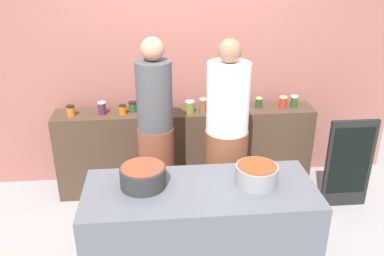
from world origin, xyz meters
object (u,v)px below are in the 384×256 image
preserve_jar_0 (71,111)px  cook_with_tongs (156,144)px  preserve_jar_7 (203,105)px  chalkboard_sign (349,164)px  preserve_jar_10 (283,102)px  preserve_jar_1 (102,108)px  preserve_jar_8 (222,105)px  cooking_pot_center (257,174)px  preserve_jar_9 (259,103)px  preserve_jar_4 (146,107)px  cooking_pot_left (143,176)px  preserve_jar_3 (133,107)px  preserve_jar_6 (190,107)px  preserve_jar_2 (123,110)px  preserve_jar_11 (294,101)px  preserve_jar_5 (156,107)px  cook_in_cap (226,149)px

preserve_jar_0 → cook_with_tongs: cook_with_tongs is taller
preserve_jar_7 → chalkboard_sign: bearing=-18.0°
preserve_jar_10 → preserve_jar_1: bearing=-179.7°
preserve_jar_8 → cooking_pot_center: 1.36m
preserve_jar_0 → preserve_jar_9: bearing=1.8°
preserve_jar_0 → preserve_jar_4: 0.75m
cooking_pot_left → chalkboard_sign: 2.22m
preserve_jar_10 → cooking_pot_center: preserve_jar_10 is taller
preserve_jar_3 → preserve_jar_6: bearing=-8.6°
cook_with_tongs → cooking_pot_left: bearing=-97.6°
preserve_jar_2 → cook_with_tongs: size_ratio=0.05×
preserve_jar_3 → preserve_jar_7: preserve_jar_7 is taller
cooking_pot_left → cook_with_tongs: 0.76m
preserve_jar_11 → cook_with_tongs: (-1.46, -0.57, -0.16)m
preserve_jar_1 → preserve_jar_9: preserve_jar_1 is taller
preserve_jar_6 → chalkboard_sign: (1.56, -0.44, -0.50)m
preserve_jar_2 → cooking_pot_center: size_ratio=0.31×
preserve_jar_8 → cooking_pot_left: 1.53m
preserve_jar_6 → cook_with_tongs: 0.64m
cooking_pot_left → cooking_pot_center: (0.83, -0.04, -0.00)m
preserve_jar_4 → cooking_pot_center: size_ratio=0.43×
preserve_jar_0 → preserve_jar_1: size_ratio=0.87×
cooking_pot_left → cooking_pot_center: cooking_pot_left is taller
cooking_pot_center → cook_with_tongs: 1.08m
preserve_jar_6 → preserve_jar_1: bearing=177.3°
cooking_pot_center → preserve_jar_10: bearing=65.8°
preserve_jar_10 → chalkboard_sign: preserve_jar_10 is taller
preserve_jar_5 → cook_in_cap: cook_in_cap is taller
preserve_jar_2 → preserve_jar_3: size_ratio=0.93×
preserve_jar_0 → chalkboard_sign: bearing=-9.4°
preserve_jar_7 → preserve_jar_8: 0.21m
preserve_jar_7 → cook_with_tongs: cook_with_tongs is taller
preserve_jar_1 → chalkboard_sign: size_ratio=0.13×
preserve_jar_10 → preserve_jar_11: (0.12, 0.00, 0.00)m
preserve_jar_11 → cook_with_tongs: bearing=-158.7°
preserve_jar_6 → cook_in_cap: (0.27, -0.64, -0.17)m
cook_with_tongs → preserve_jar_1: bearing=133.7°
preserve_jar_7 → chalkboard_sign: (1.42, -0.46, -0.51)m
preserve_jar_6 → preserve_jar_9: 0.74m
preserve_jar_4 → cooking_pot_left: (-0.01, -1.29, -0.05)m
preserve_jar_1 → preserve_jar_2: 0.21m
preserve_jar_1 → cook_in_cap: size_ratio=0.07×
preserve_jar_8 → chalkboard_sign: (1.22, -0.49, -0.49)m
preserve_jar_10 → cooking_pot_center: size_ratio=0.40×
preserve_jar_0 → preserve_jar_11: size_ratio=0.88×
preserve_jar_1 → preserve_jar_10: (1.87, 0.01, -0.00)m
preserve_jar_9 → preserve_jar_11: bearing=-3.3°
preserve_jar_8 → preserve_jar_3: bearing=177.7°
cook_in_cap → cooking_pot_center: bearing=-80.8°
preserve_jar_9 → cooking_pot_left: bearing=-131.6°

